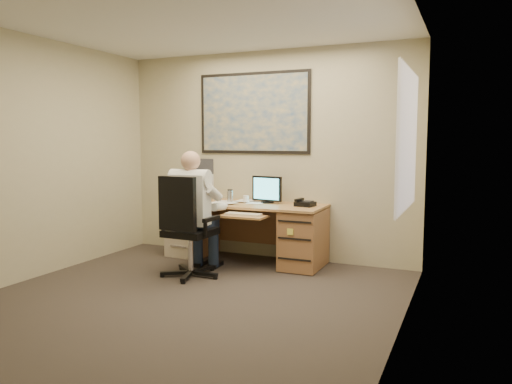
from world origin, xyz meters
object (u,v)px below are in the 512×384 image
at_px(desk, 286,230).
at_px(filing_cabinet, 189,228).
at_px(office_chair, 188,248).
at_px(person, 191,214).

relative_size(desk, filing_cabinet, 1.85).
bearing_deg(office_chair, filing_cabinet, 122.97).
height_order(desk, filing_cabinet, desk).
relative_size(office_chair, person, 0.81).
bearing_deg(person, desk, 41.55).
bearing_deg(person, filing_cabinet, 118.24).
xyz_separation_m(office_chair, person, (-0.00, 0.08, 0.38)).
bearing_deg(desk, filing_cabinet, 178.75).
bearing_deg(office_chair, desk, 51.24).
height_order(office_chair, person, person).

